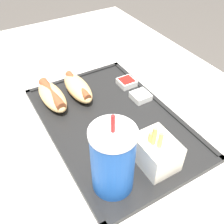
% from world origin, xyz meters
% --- Properties ---
extents(dining_table, '(1.44, 0.84, 0.74)m').
position_xyz_m(dining_table, '(0.00, 0.00, 0.37)').
color(dining_table, beige).
rests_on(dining_table, ground_plane).
extents(food_tray, '(0.47, 0.31, 0.01)m').
position_xyz_m(food_tray, '(0.01, 0.01, 0.74)').
color(food_tray, black).
rests_on(food_tray, dining_table).
extents(soda_cup, '(0.09, 0.09, 0.19)m').
position_xyz_m(soda_cup, '(-0.15, 0.11, 0.82)').
color(soda_cup, '#194CA5').
rests_on(soda_cup, food_tray).
extents(hot_dog_far, '(0.15, 0.06, 0.04)m').
position_xyz_m(hot_dog_far, '(0.15, 0.12, 0.77)').
color(hot_dog_far, '#DBB270').
rests_on(hot_dog_far, food_tray).
extents(hot_dog_near, '(0.15, 0.06, 0.04)m').
position_xyz_m(hot_dog_near, '(0.15, 0.04, 0.77)').
color(hot_dog_near, '#DBB270').
rests_on(hot_dog_near, food_tray).
extents(fries_carton, '(0.09, 0.07, 0.11)m').
position_xyz_m(fries_carton, '(-0.15, -0.00, 0.78)').
color(fries_carton, silver).
rests_on(fries_carton, food_tray).
extents(sauce_cup_mayo, '(0.05, 0.05, 0.02)m').
position_xyz_m(sauce_cup_mayo, '(0.04, -0.10, 0.76)').
color(sauce_cup_mayo, silver).
rests_on(sauce_cup_mayo, food_tray).
extents(sauce_cup_ketchup, '(0.05, 0.05, 0.02)m').
position_xyz_m(sauce_cup_ketchup, '(0.12, -0.10, 0.76)').
color(sauce_cup_ketchup, silver).
rests_on(sauce_cup_ketchup, food_tray).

